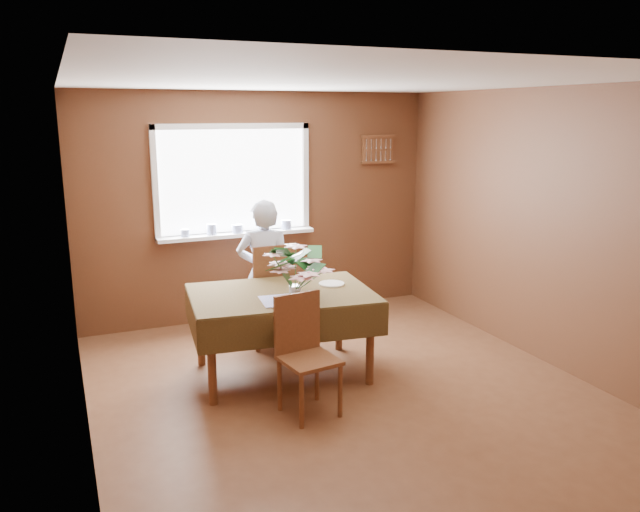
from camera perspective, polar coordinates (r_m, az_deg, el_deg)
name	(u,v)px	position (r m, az deg, el deg)	size (l,w,h in m)	color
floor	(346,393)	(5.31, 2.38, -12.37)	(4.50, 4.50, 0.00)	brown
ceiling	(349,81)	(4.80, 2.67, 15.70)	(4.50, 4.50, 0.00)	white
wall_back	(260,207)	(6.97, -5.50, 4.50)	(4.00, 4.00, 0.00)	brown
wall_front	(557,339)	(3.11, 20.85, -7.10)	(4.00, 4.00, 0.00)	brown
wall_left	(76,270)	(4.44, -21.45, -1.23)	(4.50, 4.50, 0.00)	brown
wall_right	(546,228)	(6.03, 19.95, 2.45)	(4.50, 4.50, 0.00)	brown
window_assembly	(235,200)	(6.82, -7.74, 5.14)	(1.72, 0.20, 1.22)	white
spoon_rack	(378,149)	(7.44, 5.33, 9.68)	(0.44, 0.05, 0.33)	brown
dining_table	(282,302)	(5.43, -3.53, -4.25)	(1.67, 1.23, 0.76)	brown
chair_far	(271,291)	(6.15, -4.51, -3.20)	(0.47, 0.47, 1.04)	brown
chair_near	(304,349)	(4.83, -1.47, -8.46)	(0.45, 0.45, 0.92)	brown
seated_woman	(265,274)	(6.08, -5.09, -1.68)	(0.54, 0.35, 1.47)	white
flower_bouquet	(295,267)	(5.11, -2.32, -1.03)	(0.50, 0.50, 0.43)	white
side_plate	(332,284)	(5.63, 1.06, -2.56)	(0.23, 0.23, 0.01)	white
table_knife	(303,296)	(5.24, -1.59, -3.69)	(0.02, 0.22, 0.00)	silver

